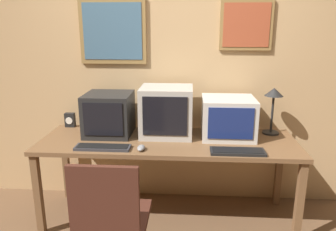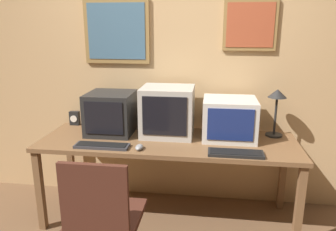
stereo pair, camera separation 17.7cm
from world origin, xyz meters
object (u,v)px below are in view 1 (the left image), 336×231
desk_clock (70,120)px  office_chair (112,231)px  desk_lamp (273,99)px  monitor_right (228,118)px  mouse_near_keyboard (141,148)px  monitor_center (167,111)px  monitor_left (109,114)px  keyboard_side (238,151)px  keyboard_main (103,147)px

desk_clock → office_chair: 1.36m
desk_clock → desk_lamp: size_ratio=0.32×
monitor_right → mouse_near_keyboard: (-0.70, -0.38, -0.15)m
monitor_center → office_chair: (-0.29, -0.94, -0.56)m
monitor_right → mouse_near_keyboard: size_ratio=3.98×
monitor_center → desk_lamp: monitor_center is taller
monitor_right → desk_lamp: 0.44m
monitor_right → desk_lamp: size_ratio=1.07×
mouse_near_keyboard → desk_lamp: bearing=23.6°
monitor_left → desk_clock: 0.48m
monitor_center → keyboard_side: monitor_center is taller
monitor_left → monitor_right: bearing=-0.2°
keyboard_main → office_chair: size_ratio=0.47×
desk_lamp → keyboard_main: bearing=-161.4°
monitor_left → keyboard_side: 1.16m
monitor_left → monitor_center: bearing=1.0°
keyboard_side → mouse_near_keyboard: 0.74m
desk_clock → desk_lamp: 1.88m
office_chair → monitor_right: bearing=48.7°
keyboard_main → desk_lamp: bearing=18.6°
keyboard_main → office_chair: bearing=-71.5°
office_chair → mouse_near_keyboard: bearing=78.2°
desk_lamp → office_chair: desk_lamp is taller
keyboard_side → desk_lamp: bearing=53.7°
monitor_center → keyboard_main: 0.64m
desk_clock → keyboard_side: bearing=-20.7°
keyboard_side → mouse_near_keyboard: mouse_near_keyboard is taller
mouse_near_keyboard → office_chair: (-0.12, -0.56, -0.36)m
keyboard_side → desk_lamp: size_ratio=0.99×
monitor_right → keyboard_side: bearing=-84.3°
desk_clock → desk_lamp: desk_lamp is taller
monitor_left → monitor_center: (0.51, 0.01, 0.03)m
monitor_left → monitor_right: (1.04, -0.00, -0.01)m
monitor_left → desk_lamp: 1.45m
monitor_center → office_chair: size_ratio=0.48×
monitor_right → keyboard_main: monitor_right is taller
keyboard_main → desk_lamp: 1.51m
keyboard_side → mouse_near_keyboard: (-0.74, 0.01, 0.01)m
desk_lamp → keyboard_side: bearing=-126.3°
monitor_center → office_chair: 1.13m
monitor_center → mouse_near_keyboard: (-0.17, -0.39, -0.20)m
monitor_left → desk_clock: bearing=156.9°
monitor_right → office_chair: bearing=-131.3°
keyboard_main → keyboard_side: same height
keyboard_side → desk_clock: size_ratio=3.08×
keyboard_main → office_chair: 0.69m
keyboard_main → mouse_near_keyboard: mouse_near_keyboard is taller
monitor_left → desk_lamp: desk_lamp is taller
monitor_left → desk_clock: (-0.43, 0.18, -0.12)m
monitor_right → desk_clock: 1.48m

